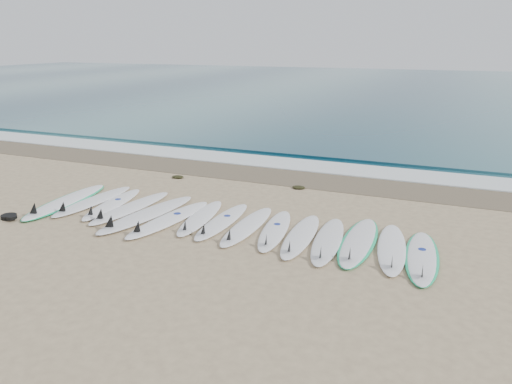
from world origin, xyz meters
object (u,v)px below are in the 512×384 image
at_px(surfboard_0, 65,202).
at_px(surfboard_14, 422,257).
at_px(leash_coil, 9,217).
at_px(surfboard_7, 221,222).

relative_size(surfboard_0, surfboard_14, 1.19).
height_order(surfboard_14, leash_coil, surfboard_14).
bearing_deg(surfboard_7, surfboard_14, -4.69).
relative_size(surfboard_0, leash_coil, 6.34).
distance_m(surfboard_14, leash_coil, 8.36).
distance_m(surfboard_0, surfboard_14, 7.92).
xyz_separation_m(surfboard_0, leash_coil, (-0.34, -1.26, -0.01)).
distance_m(surfboard_7, leash_coil, 4.53).
height_order(surfboard_0, surfboard_14, surfboard_0).
bearing_deg(surfboard_14, surfboard_0, 174.98).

